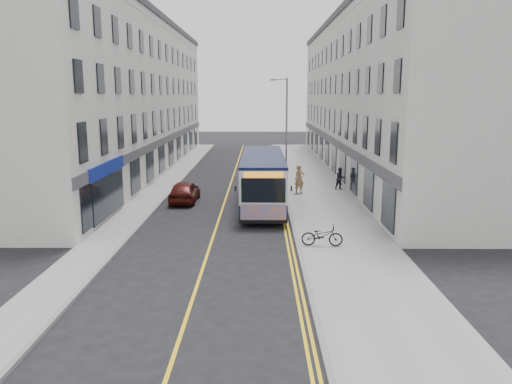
{
  "coord_description": "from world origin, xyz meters",
  "views": [
    {
      "loc": [
        2.27,
        -23.48,
        6.78
      ],
      "look_at": [
        2.06,
        3.01,
        1.6
      ],
      "focal_mm": 35.0,
      "sensor_mm": 36.0,
      "label": 1
    }
  ],
  "objects_px": {
    "streetlamp": "(285,127)",
    "city_bus": "(263,178)",
    "pedestrian_near": "(299,179)",
    "car_white": "(271,166)",
    "bicycle": "(322,235)",
    "pedestrian_far": "(340,179)",
    "car_maroon": "(185,191)"
  },
  "relations": [
    {
      "from": "bicycle",
      "to": "pedestrian_far",
      "type": "height_order",
      "value": "pedestrian_far"
    },
    {
      "from": "car_white",
      "to": "pedestrian_far",
      "type": "bearing_deg",
      "value": -58.14
    },
    {
      "from": "pedestrian_far",
      "to": "car_maroon",
      "type": "bearing_deg",
      "value": -178.84
    },
    {
      "from": "streetlamp",
      "to": "city_bus",
      "type": "distance_m",
      "value": 7.97
    },
    {
      "from": "pedestrian_far",
      "to": "car_white",
      "type": "relative_size",
      "value": 0.37
    },
    {
      "from": "streetlamp",
      "to": "pedestrian_near",
      "type": "height_order",
      "value": "streetlamp"
    },
    {
      "from": "pedestrian_far",
      "to": "car_white",
      "type": "height_order",
      "value": "pedestrian_far"
    },
    {
      "from": "streetlamp",
      "to": "city_bus",
      "type": "height_order",
      "value": "streetlamp"
    },
    {
      "from": "bicycle",
      "to": "pedestrian_far",
      "type": "relative_size",
      "value": 1.15
    },
    {
      "from": "bicycle",
      "to": "pedestrian_near",
      "type": "relative_size",
      "value": 0.93
    },
    {
      "from": "car_white",
      "to": "bicycle",
      "type": "bearing_deg",
      "value": -84.91
    },
    {
      "from": "pedestrian_near",
      "to": "pedestrian_far",
      "type": "xyz_separation_m",
      "value": [
        3.03,
        1.42,
        -0.19
      ]
    },
    {
      "from": "city_bus",
      "to": "car_white",
      "type": "distance_m",
      "value": 12.68
    },
    {
      "from": "streetlamp",
      "to": "city_bus",
      "type": "relative_size",
      "value": 0.73
    },
    {
      "from": "car_white",
      "to": "pedestrian_near",
      "type": "bearing_deg",
      "value": -78.98
    },
    {
      "from": "car_white",
      "to": "city_bus",
      "type": "bearing_deg",
      "value": -93.3
    },
    {
      "from": "bicycle",
      "to": "car_maroon",
      "type": "distance_m",
      "value": 12.44
    },
    {
      "from": "city_bus",
      "to": "pedestrian_near",
      "type": "xyz_separation_m",
      "value": [
        2.52,
        3.44,
        -0.64
      ]
    },
    {
      "from": "pedestrian_near",
      "to": "bicycle",
      "type": "bearing_deg",
      "value": -110.9
    },
    {
      "from": "city_bus",
      "to": "bicycle",
      "type": "relative_size",
      "value": 5.96
    },
    {
      "from": "city_bus",
      "to": "car_white",
      "type": "height_order",
      "value": "city_bus"
    },
    {
      "from": "streetlamp",
      "to": "car_maroon",
      "type": "distance_m",
      "value": 9.84
    },
    {
      "from": "pedestrian_far",
      "to": "streetlamp",
      "type": "bearing_deg",
      "value": 129.11
    },
    {
      "from": "car_maroon",
      "to": "streetlamp",
      "type": "bearing_deg",
      "value": -136.75
    },
    {
      "from": "pedestrian_near",
      "to": "city_bus",
      "type": "bearing_deg",
      "value": -147.59
    },
    {
      "from": "pedestrian_near",
      "to": "car_white",
      "type": "height_order",
      "value": "pedestrian_near"
    },
    {
      "from": "pedestrian_far",
      "to": "car_white",
      "type": "distance_m",
      "value": 9.12
    },
    {
      "from": "pedestrian_far",
      "to": "car_maroon",
      "type": "xyz_separation_m",
      "value": [
        -10.56,
        -3.69,
        -0.22
      ]
    },
    {
      "from": "city_bus",
      "to": "pedestrian_far",
      "type": "bearing_deg",
      "value": 41.17
    },
    {
      "from": "pedestrian_far",
      "to": "bicycle",
      "type": "bearing_deg",
      "value": -120.39
    },
    {
      "from": "bicycle",
      "to": "car_white",
      "type": "relative_size",
      "value": 0.42
    },
    {
      "from": "bicycle",
      "to": "pedestrian_far",
      "type": "bearing_deg",
      "value": -7.9
    }
  ]
}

